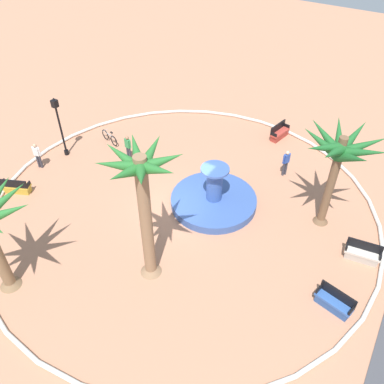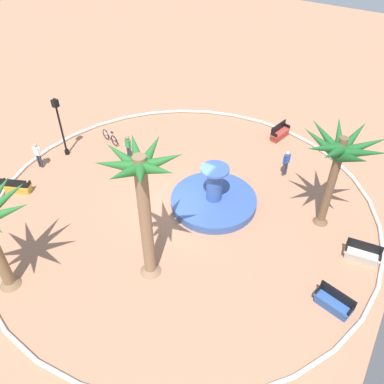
{
  "view_description": "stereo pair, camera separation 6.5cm",
  "coord_description": "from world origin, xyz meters",
  "px_view_note": "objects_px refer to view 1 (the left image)",
  "views": [
    {
      "loc": [
        13.51,
        8.82,
        14.9
      ],
      "look_at": [
        -0.32,
        0.39,
        1.0
      ],
      "focal_mm": 38.01,
      "sensor_mm": 36.0,
      "label": 1
    },
    {
      "loc": [
        13.47,
        8.88,
        14.9
      ],
      "look_at": [
        -0.32,
        0.39,
        1.0
      ],
      "focal_mm": 38.01,
      "sensor_mm": 36.0,
      "label": 2
    }
  ],
  "objects_px": {
    "palm_tree_by_curb": "(142,189)",
    "person_pedestrian_stroll": "(286,162)",
    "palm_tree_near_fountain": "(339,154)",
    "bicycle_red_frame": "(110,137)",
    "bench_north": "(362,254)",
    "bench_southeast": "(16,187)",
    "lamppost": "(59,123)",
    "fountain": "(214,199)",
    "bench_west": "(279,133)",
    "bench_east": "(334,303)",
    "person_cyclist_helmet": "(37,154)",
    "person_cyclist_photo": "(128,147)"
  },
  "relations": [
    {
      "from": "fountain",
      "to": "bicycle_red_frame",
      "type": "relative_size",
      "value": 2.78
    },
    {
      "from": "person_pedestrian_stroll",
      "to": "lamppost",
      "type": "bearing_deg",
      "value": -67.44
    },
    {
      "from": "lamppost",
      "to": "person_cyclist_helmet",
      "type": "distance_m",
      "value": 2.29
    },
    {
      "from": "lamppost",
      "to": "bicycle_red_frame",
      "type": "distance_m",
      "value": 3.46
    },
    {
      "from": "bench_east",
      "to": "person_pedestrian_stroll",
      "type": "relative_size",
      "value": 0.99
    },
    {
      "from": "bicycle_red_frame",
      "to": "palm_tree_near_fountain",
      "type": "bearing_deg",
      "value": 89.93
    },
    {
      "from": "palm_tree_by_curb",
      "to": "lamppost",
      "type": "bearing_deg",
      "value": -115.64
    },
    {
      "from": "palm_tree_by_curb",
      "to": "bench_north",
      "type": "height_order",
      "value": "palm_tree_by_curb"
    },
    {
      "from": "palm_tree_near_fountain",
      "to": "bench_north",
      "type": "distance_m",
      "value": 4.85
    },
    {
      "from": "fountain",
      "to": "bench_east",
      "type": "relative_size",
      "value": 2.77
    },
    {
      "from": "fountain",
      "to": "bench_southeast",
      "type": "relative_size",
      "value": 2.78
    },
    {
      "from": "person_cyclist_photo",
      "to": "person_pedestrian_stroll",
      "type": "height_order",
      "value": "person_cyclist_photo"
    },
    {
      "from": "person_cyclist_helmet",
      "to": "palm_tree_near_fountain",
      "type": "bearing_deg",
      "value": 104.98
    },
    {
      "from": "bench_north",
      "to": "person_cyclist_helmet",
      "type": "distance_m",
      "value": 18.58
    },
    {
      "from": "bicycle_red_frame",
      "to": "person_cyclist_helmet",
      "type": "distance_m",
      "value": 4.69
    },
    {
      "from": "bench_north",
      "to": "person_pedestrian_stroll",
      "type": "xyz_separation_m",
      "value": [
        -4.22,
        -5.51,
        0.6
      ]
    },
    {
      "from": "palm_tree_near_fountain",
      "to": "bench_north",
      "type": "xyz_separation_m",
      "value": [
        1.49,
        2.43,
        -3.93
      ]
    },
    {
      "from": "fountain",
      "to": "person_cyclist_photo",
      "type": "bearing_deg",
      "value": -97.75
    },
    {
      "from": "palm_tree_by_curb",
      "to": "bench_west",
      "type": "height_order",
      "value": "palm_tree_by_curb"
    },
    {
      "from": "bench_north",
      "to": "bench_east",
      "type": "bearing_deg",
      "value": -6.01
    },
    {
      "from": "palm_tree_by_curb",
      "to": "person_cyclist_helmet",
      "type": "height_order",
      "value": "palm_tree_by_curb"
    },
    {
      "from": "bench_west",
      "to": "bicycle_red_frame",
      "type": "distance_m",
      "value": 11.18
    },
    {
      "from": "person_pedestrian_stroll",
      "to": "fountain",
      "type": "bearing_deg",
      "value": -27.27
    },
    {
      "from": "bench_east",
      "to": "person_cyclist_photo",
      "type": "distance_m",
      "value": 14.48
    },
    {
      "from": "bench_west",
      "to": "lamppost",
      "type": "distance_m",
      "value": 13.97
    },
    {
      "from": "bicycle_red_frame",
      "to": "bench_southeast",
      "type": "bearing_deg",
      "value": -10.11
    },
    {
      "from": "bench_west",
      "to": "person_cyclist_photo",
      "type": "bearing_deg",
      "value": -44.32
    },
    {
      "from": "palm_tree_by_curb",
      "to": "person_pedestrian_stroll",
      "type": "distance_m",
      "value": 11.03
    },
    {
      "from": "palm_tree_near_fountain",
      "to": "lamppost",
      "type": "relative_size",
      "value": 1.38
    },
    {
      "from": "bench_east",
      "to": "person_cyclist_helmet",
      "type": "distance_m",
      "value": 18.03
    },
    {
      "from": "bench_east",
      "to": "person_pedestrian_stroll",
      "type": "distance_m",
      "value": 9.15
    },
    {
      "from": "palm_tree_near_fountain",
      "to": "bicycle_red_frame",
      "type": "relative_size",
      "value": 3.26
    },
    {
      "from": "fountain",
      "to": "palm_tree_by_curb",
      "type": "relative_size",
      "value": 0.69
    },
    {
      "from": "bench_north",
      "to": "person_cyclist_helmet",
      "type": "height_order",
      "value": "person_cyclist_helmet"
    },
    {
      "from": "palm_tree_near_fountain",
      "to": "bench_west",
      "type": "height_order",
      "value": "palm_tree_near_fountain"
    },
    {
      "from": "bicycle_red_frame",
      "to": "lamppost",
      "type": "bearing_deg",
      "value": -30.63
    },
    {
      "from": "palm_tree_by_curb",
      "to": "bench_east",
      "type": "bearing_deg",
      "value": 107.67
    },
    {
      "from": "palm_tree_near_fountain",
      "to": "person_cyclist_helmet",
      "type": "bearing_deg",
      "value": -75.02
    },
    {
      "from": "fountain",
      "to": "bench_north",
      "type": "distance_m",
      "value": 7.81
    },
    {
      "from": "bench_east",
      "to": "bench_north",
      "type": "height_order",
      "value": "same"
    },
    {
      "from": "bench_west",
      "to": "palm_tree_near_fountain",
      "type": "bearing_deg",
      "value": 37.62
    },
    {
      "from": "palm_tree_by_curb",
      "to": "bench_north",
      "type": "relative_size",
      "value": 4.07
    },
    {
      "from": "bench_east",
      "to": "person_cyclist_helmet",
      "type": "height_order",
      "value": "person_cyclist_helmet"
    },
    {
      "from": "bench_west",
      "to": "person_cyclist_helmet",
      "type": "bearing_deg",
      "value": -46.35
    },
    {
      "from": "palm_tree_by_curb",
      "to": "bench_north",
      "type": "xyz_separation_m",
      "value": [
        -5.75,
        8.02,
        -4.59
      ]
    },
    {
      "from": "person_pedestrian_stroll",
      "to": "palm_tree_by_curb",
      "type": "bearing_deg",
      "value": -14.1
    },
    {
      "from": "bench_southeast",
      "to": "lamppost",
      "type": "distance_m",
      "value": 4.58
    },
    {
      "from": "bench_southeast",
      "to": "person_cyclist_photo",
      "type": "height_order",
      "value": "person_cyclist_photo"
    },
    {
      "from": "palm_tree_by_curb",
      "to": "person_cyclist_helmet",
      "type": "relative_size",
      "value": 4.01
    },
    {
      "from": "bench_west",
      "to": "bench_north",
      "type": "distance_m",
      "value": 10.67
    }
  ]
}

